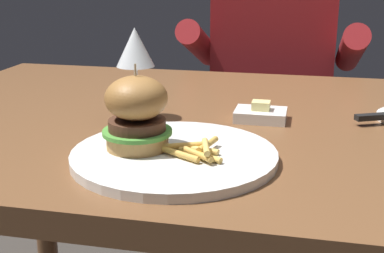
{
  "coord_description": "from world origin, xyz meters",
  "views": [
    {
      "loc": [
        0.11,
        -0.94,
        1.02
      ],
      "look_at": [
        -0.05,
        -0.2,
        0.78
      ],
      "focal_mm": 50.0,
      "sensor_mm": 36.0,
      "label": 1
    }
  ],
  "objects_px": {
    "burger_sandwich": "(137,113)",
    "diner_person": "(272,111)",
    "butter_dish": "(261,114)",
    "wine_glass": "(135,51)",
    "main_plate": "(174,156)"
  },
  "relations": [
    {
      "from": "burger_sandwich",
      "to": "butter_dish",
      "type": "distance_m",
      "value": 0.29
    },
    {
      "from": "main_plate",
      "to": "diner_person",
      "type": "xyz_separation_m",
      "value": [
        0.08,
        0.94,
        -0.18
      ]
    },
    {
      "from": "diner_person",
      "to": "butter_dish",
      "type": "bearing_deg",
      "value": -87.94
    },
    {
      "from": "butter_dish",
      "to": "wine_glass",
      "type": "bearing_deg",
      "value": -170.35
    },
    {
      "from": "butter_dish",
      "to": "diner_person",
      "type": "xyz_separation_m",
      "value": [
        -0.03,
        0.7,
        -0.19
      ]
    },
    {
      "from": "burger_sandwich",
      "to": "diner_person",
      "type": "distance_m",
      "value": 0.98
    },
    {
      "from": "main_plate",
      "to": "wine_glass",
      "type": "distance_m",
      "value": 0.26
    },
    {
      "from": "main_plate",
      "to": "diner_person",
      "type": "distance_m",
      "value": 0.96
    },
    {
      "from": "main_plate",
      "to": "burger_sandwich",
      "type": "bearing_deg",
      "value": 177.14
    },
    {
      "from": "wine_glass",
      "to": "butter_dish",
      "type": "height_order",
      "value": "wine_glass"
    },
    {
      "from": "burger_sandwich",
      "to": "diner_person",
      "type": "bearing_deg",
      "value": 81.78
    },
    {
      "from": "burger_sandwich",
      "to": "wine_glass",
      "type": "distance_m",
      "value": 0.21
    },
    {
      "from": "diner_person",
      "to": "main_plate",
      "type": "bearing_deg",
      "value": -94.78
    },
    {
      "from": "main_plate",
      "to": "wine_glass",
      "type": "relative_size",
      "value": 1.81
    },
    {
      "from": "wine_glass",
      "to": "butter_dish",
      "type": "xyz_separation_m",
      "value": [
        0.23,
        0.04,
        -0.11
      ]
    }
  ]
}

